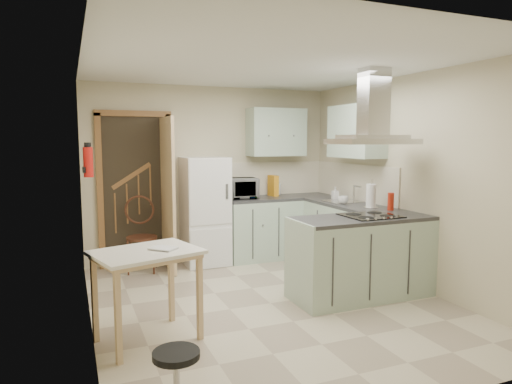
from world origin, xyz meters
name	(u,v)px	position (x,y,z in m)	size (l,w,h in m)	color
floor	(270,303)	(0.00, 0.00, 0.00)	(4.20, 4.20, 0.00)	#BDB093
ceiling	(271,64)	(0.00, 0.00, 2.50)	(4.20, 4.20, 0.00)	silver
back_wall	(212,173)	(0.00, 2.10, 1.25)	(3.60, 3.60, 0.00)	#C3B897
left_wall	(86,195)	(-1.80, 0.00, 1.25)	(4.20, 4.20, 0.00)	#C3B897
right_wall	(409,181)	(1.80, 0.00, 1.25)	(4.20, 4.20, 0.00)	#C3B897
doorway	(136,190)	(-1.10, 2.07, 1.05)	(1.10, 0.12, 2.10)	brown
fridge	(205,211)	(-0.20, 1.80, 0.75)	(0.60, 0.60, 1.50)	white
counter_back	(262,228)	(0.66, 1.80, 0.45)	(1.08, 0.60, 0.90)	#9EB2A0
counter_right	(335,232)	(1.50, 1.12, 0.45)	(0.60, 1.95, 0.90)	#9EB2A0
splashback	(272,178)	(0.96, 2.09, 1.15)	(1.68, 0.02, 0.50)	beige
wall_cabinet_back	(276,132)	(0.95, 1.93, 1.85)	(0.85, 0.35, 0.70)	#9EB2A0
wall_cabinet_right	(356,131)	(1.62, 0.85, 1.85)	(0.35, 0.90, 0.70)	#9EB2A0
peninsula	(362,257)	(1.02, -0.18, 0.45)	(1.55, 0.65, 0.90)	#9EB2A0
hob	(370,216)	(1.12, -0.18, 0.91)	(0.58, 0.50, 0.01)	black
extractor_hood	(373,141)	(1.12, -0.18, 1.72)	(0.90, 0.55, 0.10)	silver
sink	(343,201)	(1.50, 0.95, 0.91)	(0.45, 0.40, 0.01)	silver
fire_extinguisher	(88,162)	(-1.74, 0.90, 1.50)	(0.10, 0.10, 0.32)	#B2140F
drop_leaf_table	(147,296)	(-1.35, -0.42, 0.40)	(0.85, 0.64, 0.80)	tan
bentwood_chair	(142,238)	(-1.08, 1.74, 0.45)	(0.40, 0.40, 0.91)	#4C2219
stool	(177,381)	(-1.35, -1.55, 0.20)	(0.30, 0.30, 0.41)	black
microwave	(238,188)	(0.30, 1.81, 1.05)	(0.53, 0.36, 0.29)	black
kettle	(276,189)	(0.95, 1.92, 1.01)	(0.15, 0.15, 0.22)	silver
cereal_box	(273,186)	(0.90, 1.91, 1.05)	(0.08, 0.21, 0.31)	orange
soap_bottle	(335,193)	(1.55, 1.22, 0.99)	(0.08, 0.08, 0.17)	#AAA9B5
paper_towel	(371,196)	(1.50, 0.33, 1.05)	(0.12, 0.12, 0.31)	white
cup	(343,200)	(1.38, 0.75, 0.95)	(0.13, 0.13, 0.10)	white
red_bottle	(391,201)	(1.61, 0.09, 1.01)	(0.07, 0.07, 0.21)	red
book	(158,246)	(-1.27, -0.49, 0.85)	(0.16, 0.22, 0.10)	brown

